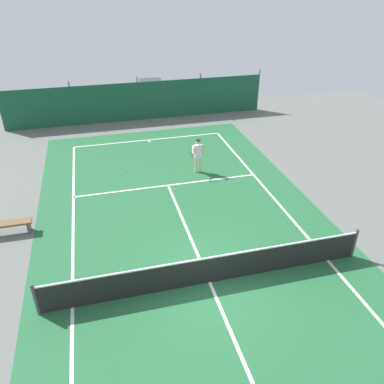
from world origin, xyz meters
name	(u,v)px	position (x,y,z in m)	size (l,w,h in m)	color
ground_plane	(209,282)	(0.00, 0.00, 0.00)	(36.00, 36.00, 0.00)	slate
court_surface	(209,282)	(0.00, 0.00, 0.00)	(11.02, 26.60, 0.01)	#236038
tennis_net	(210,270)	(0.00, 0.00, 0.51)	(10.12, 0.10, 1.10)	black
back_fence	(138,107)	(0.00, 15.97, 0.67)	(16.30, 0.98, 2.70)	#195138
tennis_player	(198,154)	(1.65, 7.36, 0.96)	(0.81, 0.68, 1.64)	beige
tennis_ball_near_player	(175,190)	(0.20, 5.88, 0.03)	(0.07, 0.07, 0.07)	#CCDB33
tennis_ball_midcourt	(122,174)	(-1.91, 8.03, 0.03)	(0.07, 0.07, 0.07)	#CCDB33
parked_car	(151,93)	(1.27, 18.47, 0.84)	(2.32, 4.35, 1.68)	navy
courtside_bench	(9,225)	(-6.31, 4.28, 0.37)	(1.60, 0.40, 0.49)	brown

